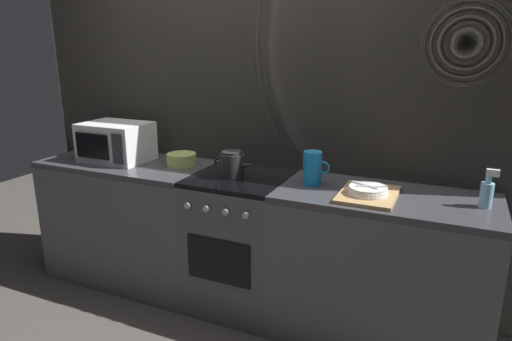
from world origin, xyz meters
The scene contains 11 objects.
ground_plane centered at (0.00, 0.00, 0.00)m, with size 8.00×8.00×0.00m, color #47423D.
back_wall centered at (0.00, 0.32, 1.20)m, with size 3.60×0.05×2.40m.
counter_left centered at (-0.90, 0.00, 0.45)m, with size 1.20×0.60×0.90m.
stove_unit centered at (0.00, 0.00, 0.45)m, with size 0.60×0.63×0.90m.
counter_right centered at (0.90, 0.00, 0.45)m, with size 1.20×0.60×0.90m.
microwave centered at (-0.98, -0.01, 1.04)m, with size 0.46×0.35×0.27m.
kettle centered at (-0.04, -0.04, 0.98)m, with size 0.28×0.15×0.17m.
mixing_bowl centered at (-0.49, 0.08, 0.94)m, with size 0.20×0.20×0.08m, color #B7D166.
pitcher centered at (0.47, 0.03, 1.00)m, with size 0.16×0.11×0.20m.
dish_pile centered at (0.81, -0.07, 0.92)m, with size 0.30×0.40×0.07m.
spray_bottle centered at (1.39, 0.02, 0.98)m, with size 0.08×0.06×0.20m.
Camera 1 is at (1.21, -2.43, 1.71)m, focal length 31.51 mm.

